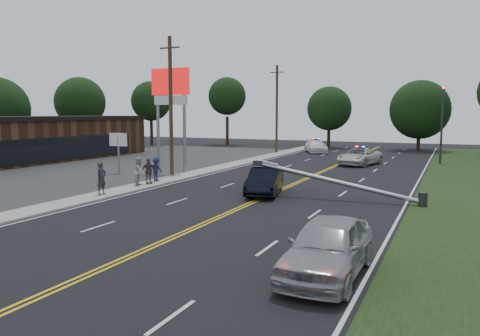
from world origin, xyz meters
The scene contains 24 objects.
ground centered at (0.00, 0.00, 0.00)m, with size 120.00×120.00×0.00m, color black.
parking_lot centered at (-20.00, 10.00, 0.01)m, with size 25.00×60.00×0.01m, color #2D2D2D.
sidewalk centered at (-8.40, 10.00, 0.06)m, with size 1.80×70.00×0.12m, color #9F9A90.
centerline_yellow centered at (0.00, 10.00, 0.01)m, with size 0.36×80.00×0.00m, color gold.
pharmacy_building centered at (-27.99, 14.00, 2.20)m, with size 8.40×30.40×4.30m.
pylon_sign centered at (-10.50, 14.00, 6.00)m, with size 3.20×0.35×8.00m.
small_sign centered at (-14.00, 12.00, 2.33)m, with size 1.60×0.14×3.10m.
traffic_signal centered at (8.30, 30.00, 4.21)m, with size 0.28×0.41×7.05m.
fallen_streetlight centered at (4.19, 8.00, 0.92)m, with size 9.36×0.44×1.91m.
utility_pole_mid centered at (-9.20, 12.00, 5.08)m, with size 1.60×0.28×10.00m.
utility_pole_far centered at (-9.20, 34.00, 5.08)m, with size 1.60×0.28×10.00m.
tree_3 centered at (-35.94, 31.37, 6.03)m, with size 6.60×6.60×9.34m.
tree_4 centered at (-30.47, 39.61, 6.30)m, with size 5.67×5.67×9.16m.
tree_5 centered at (-20.90, 44.99, 7.03)m, with size 5.47×5.47×9.79m.
tree_6 centered at (-5.92, 45.30, 5.21)m, with size 5.85×5.85×8.14m.
tree_7 centered at (5.36, 45.31, 5.02)m, with size 7.24×7.24×8.65m.
crashed_sedan centered at (-0.34, 7.99, 0.77)m, with size 1.63×4.67×1.54m, color black.
waiting_sedan centered at (6.24, -3.80, 0.84)m, with size 1.98×4.93×1.68m, color #9E9FA5.
emergency_a centered at (1.78, 25.64, 0.74)m, with size 2.47×5.36×1.49m, color silver.
emergency_b centered at (-5.30, 36.68, 0.74)m, with size 2.07×5.10×1.48m, color white.
bystander_a centered at (-8.29, 3.49, 1.03)m, with size 0.66×0.44×1.82m, color #292A31.
bystander_b centered at (-8.43, 7.13, 1.00)m, with size 0.86×0.67×1.76m, color #A4A4A8.
bystander_c centered at (-8.53, 9.08, 0.92)m, with size 1.04×0.60×1.60m, color #1C2446.
bystander_d centered at (-8.28, 7.84, 0.94)m, with size 0.97×0.40×1.65m, color #544643.
Camera 1 is at (9.36, -16.60, 4.63)m, focal length 35.00 mm.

